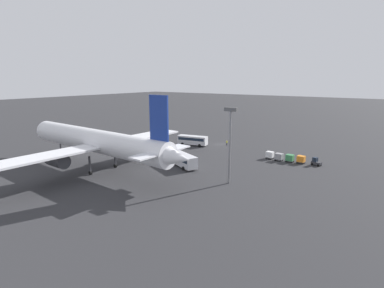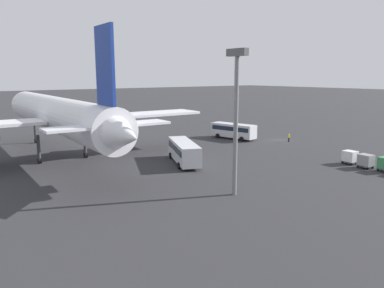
{
  "view_description": "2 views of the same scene",
  "coord_description": "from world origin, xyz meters",
  "px_view_note": "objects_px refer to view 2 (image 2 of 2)",
  "views": [
    {
      "loc": [
        -49.16,
        87.39,
        22.17
      ],
      "look_at": [
        -1.65,
        19.7,
        3.97
      ],
      "focal_mm": 28.0,
      "sensor_mm": 36.0,
      "label": 1
    },
    {
      "loc": [
        -50.39,
        61.49,
        13.57
      ],
      "look_at": [
        -5.2,
        27.23,
        3.05
      ],
      "focal_mm": 35.0,
      "sensor_mm": 36.0,
      "label": 2
    }
  ],
  "objects_px": {
    "worker_person": "(289,138)",
    "cargo_cart_grey": "(366,160)",
    "cargo_cart_white": "(350,156)",
    "shuttle_bus_near": "(233,130)",
    "airplane": "(58,115)",
    "shuttle_bus_far": "(184,150)"
  },
  "relations": [
    {
      "from": "worker_person",
      "to": "cargo_cart_grey",
      "type": "relative_size",
      "value": 0.82
    },
    {
      "from": "worker_person",
      "to": "cargo_cart_white",
      "type": "xyz_separation_m",
      "value": [
        -18.2,
        8.29,
        0.32
      ]
    },
    {
      "from": "shuttle_bus_near",
      "to": "cargo_cart_grey",
      "type": "distance_m",
      "value": 30.62
    },
    {
      "from": "cargo_cart_grey",
      "to": "cargo_cart_white",
      "type": "xyz_separation_m",
      "value": [
        2.84,
        -0.6,
        0.0
      ]
    },
    {
      "from": "worker_person",
      "to": "airplane",
      "type": "bearing_deg",
      "value": 73.47
    },
    {
      "from": "shuttle_bus_far",
      "to": "worker_person",
      "type": "xyz_separation_m",
      "value": [
        2.18,
        -28.26,
        -1.13
      ]
    },
    {
      "from": "shuttle_bus_far",
      "to": "cargo_cart_grey",
      "type": "xyz_separation_m",
      "value": [
        -18.86,
        -19.37,
        -0.81
      ]
    },
    {
      "from": "shuttle_bus_near",
      "to": "cargo_cart_white",
      "type": "bearing_deg",
      "value": 165.24
    },
    {
      "from": "cargo_cart_white",
      "to": "shuttle_bus_far",
      "type": "bearing_deg",
      "value": 51.27
    },
    {
      "from": "shuttle_bus_near",
      "to": "cargo_cart_grey",
      "type": "relative_size",
      "value": 4.92
    },
    {
      "from": "airplane",
      "to": "shuttle_bus_near",
      "type": "xyz_separation_m",
      "value": [
        -3.15,
        -35.94,
        -5.21
      ]
    },
    {
      "from": "worker_person",
      "to": "cargo_cart_white",
      "type": "relative_size",
      "value": 0.82
    },
    {
      "from": "airplane",
      "to": "cargo_cart_grey",
      "type": "relative_size",
      "value": 27.28
    },
    {
      "from": "airplane",
      "to": "cargo_cart_white",
      "type": "distance_m",
      "value": 46.54
    },
    {
      "from": "airplane",
      "to": "cargo_cart_grey",
      "type": "distance_m",
      "value": 48.04
    },
    {
      "from": "shuttle_bus_far",
      "to": "cargo_cart_white",
      "type": "xyz_separation_m",
      "value": [
        -16.02,
        -19.98,
        -0.81
      ]
    },
    {
      "from": "shuttle_bus_near",
      "to": "shuttle_bus_far",
      "type": "bearing_deg",
      "value": 106.97
    },
    {
      "from": "airplane",
      "to": "cargo_cart_white",
      "type": "xyz_separation_m",
      "value": [
        -30.85,
        -34.33,
        -5.96
      ]
    },
    {
      "from": "shuttle_bus_far",
      "to": "worker_person",
      "type": "distance_m",
      "value": 28.37
    },
    {
      "from": "worker_person",
      "to": "shuttle_bus_near",
      "type": "bearing_deg",
      "value": 35.11
    },
    {
      "from": "shuttle_bus_near",
      "to": "shuttle_bus_far",
      "type": "xyz_separation_m",
      "value": [
        -11.67,
        21.59,
        0.05
      ]
    },
    {
      "from": "cargo_cart_grey",
      "to": "shuttle_bus_far",
      "type": "bearing_deg",
      "value": 45.77
    }
  ]
}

